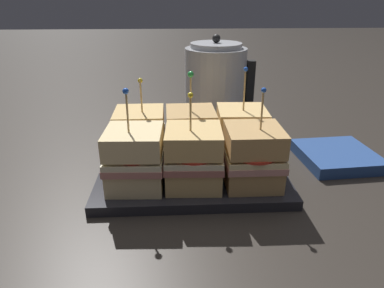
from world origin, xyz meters
name	(u,v)px	position (x,y,z in m)	size (l,w,h in m)	color
ground_plane	(192,179)	(0.00, 0.00, 0.00)	(6.00, 6.00, 0.00)	#2D2823
serving_platter	(192,174)	(0.00, 0.00, 0.01)	(0.35, 0.23, 0.02)	#232328
sandwich_front_left	(135,159)	(-0.10, -0.05, 0.07)	(0.10, 0.10, 0.17)	beige
sandwich_front_center	(194,157)	(0.00, -0.05, 0.07)	(0.10, 0.10, 0.17)	tan
sandwich_front_right	(253,157)	(0.10, -0.05, 0.07)	(0.10, 0.10, 0.17)	tan
sandwich_back_left	(140,136)	(-0.10, 0.05, 0.07)	(0.10, 0.10, 0.17)	tan
sandwich_back_center	(191,135)	(0.00, 0.05, 0.07)	(0.10, 0.10, 0.18)	tan
sandwich_back_right	(241,134)	(0.10, 0.05, 0.07)	(0.10, 0.10, 0.18)	tan
kettle_steel	(215,88)	(0.07, 0.27, 0.11)	(0.17, 0.15, 0.23)	#B7BABF
napkin_stack	(337,156)	(0.31, 0.06, 0.01)	(0.16, 0.16, 0.02)	navy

